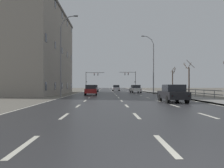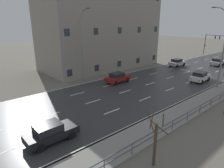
{
  "view_description": "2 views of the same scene",
  "coord_description": "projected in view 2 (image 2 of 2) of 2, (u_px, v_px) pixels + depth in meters",
  "views": [
    {
      "loc": [
        -1.48,
        -3.66,
        1.51
      ],
      "look_at": [
        -0.18,
        47.51,
        1.79
      ],
      "focal_mm": 36.66,
      "sensor_mm": 36.0,
      "label": 1
    },
    {
      "loc": [
        17.84,
        11.14,
        9.12
      ],
      "look_at": [
        0.0,
        26.62,
        1.6
      ],
      "focal_mm": 31.45,
      "sensor_mm": 36.0,
      "label": 2
    }
  ],
  "objects": [
    {
      "name": "car_distant",
      "position": [
        118.0,
        77.0,
        30.6
      ],
      "size": [
        1.99,
        4.18,
        1.57
      ],
      "rotation": [
        0.0,
        0.0,
        0.05
      ],
      "color": "maroon",
      "rests_on": "ground"
    },
    {
      "name": "car_mid_centre",
      "position": [
        200.0,
        76.0,
        31.2
      ],
      "size": [
        2.01,
        4.19,
        1.57
      ],
      "rotation": [
        0.0,
        0.0,
        0.05
      ],
      "color": "silver",
      "rests_on": "ground"
    },
    {
      "name": "car_far_right",
      "position": [
        217.0,
        62.0,
        42.63
      ],
      "size": [
        1.92,
        4.14,
        1.57
      ],
      "rotation": [
        0.0,
        0.0,
        0.02
      ],
      "color": "#B7B7BC",
      "rests_on": "ground"
    },
    {
      "name": "traffic_signal_left",
      "position": [
        211.0,
        41.0,
        55.01
      ],
      "size": [
        5.92,
        0.36,
        5.77
      ],
      "color": "#38383A",
      "rests_on": "ground"
    },
    {
      "name": "guardrail",
      "position": [
        164.0,
        128.0,
        16.19
      ],
      "size": [
        0.07,
        33.03,
        1.0
      ],
      "color": "#515459",
      "rests_on": "ground"
    },
    {
      "name": "ground_plane",
      "position": [
        194.0,
        70.0,
        38.64
      ],
      "size": [
        160.0,
        160.0,
        0.12
      ],
      "color": "#666056"
    },
    {
      "name": "road_asphalt_strip",
      "position": [
        219.0,
        62.0,
        46.11
      ],
      "size": [
        14.0,
        120.0,
        0.03
      ],
      "color": "#303033",
      "rests_on": "ground"
    },
    {
      "name": "brick_building",
      "position": [
        101.0,
        30.0,
        39.74
      ],
      "size": [
        11.27,
        24.26,
        14.88
      ],
      "color": "gray",
      "rests_on": "ground"
    },
    {
      "name": "street_lamp_left_bank",
      "position": [
        82.0,
        48.0,
        29.35
      ],
      "size": [
        2.4,
        0.24,
        10.94
      ],
      "color": "slate",
      "rests_on": "ground"
    },
    {
      "name": "street_lamp_midground",
      "position": [
        222.0,
        50.0,
        26.61
      ],
      "size": [
        2.44,
        0.24,
        11.05
      ],
      "color": "slate",
      "rests_on": "ground"
    },
    {
      "name": "car_near_left",
      "position": [
        51.0,
        132.0,
        15.46
      ],
      "size": [
        1.88,
        4.12,
        1.57
      ],
      "rotation": [
        0.0,
        0.0,
        0.01
      ],
      "color": "black",
      "rests_on": "ground"
    },
    {
      "name": "bare_tree_near",
      "position": [
        155.0,
        141.0,
        12.5
      ],
      "size": [
        1.44,
        1.47,
        4.07
      ],
      "color": "#423328",
      "rests_on": "ground"
    },
    {
      "name": "car_near_right",
      "position": [
        177.0,
        62.0,
        41.92
      ],
      "size": [
        1.96,
        4.16,
        1.57
      ],
      "rotation": [
        0.0,
        0.0,
        -0.04
      ],
      "color": "#B7B7BC",
      "rests_on": "ground"
    }
  ]
}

